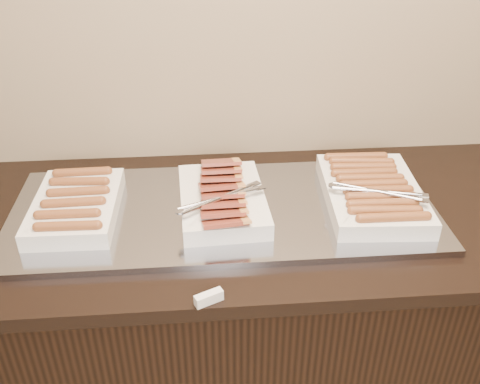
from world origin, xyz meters
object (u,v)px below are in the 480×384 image
Objects in this scene: dish_right at (372,192)px; dish_left at (76,205)px; counter at (232,325)px; warming_tray at (224,211)px; dish_center at (222,198)px.

dish_left is at bearing -176.71° from dish_right.
warming_tray is (-0.02, 0.00, 0.46)m from counter.
dish_left is at bearing 180.00° from warming_tray.
counter is 6.03× the size of dish_left.
dish_left reaches higher than warming_tray.
dish_center is at bearing -176.37° from dish_right.
warming_tray is 0.41m from dish_left.
warming_tray is at bearing 1.08° from dish_left.
dish_center reaches higher than warming_tray.
dish_right is at bearing -0.43° from warming_tray.
counter is 0.50m from dish_center.
dish_center is (0.40, -0.00, 0.00)m from dish_left.
dish_center is at bearing -135.02° from warming_tray.
dish_left is at bearing 176.79° from dish_center.
counter is 5.48× the size of dish_center.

